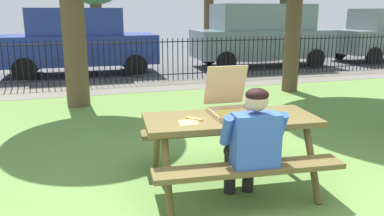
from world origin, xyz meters
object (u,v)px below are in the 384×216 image
(picnic_table_foreground, at_px, (230,133))
(adult_at_table, at_px, (252,142))
(pizza_slice_on_table, at_px, (190,121))
(parked_car_center, at_px, (79,41))
(pizza_box_open, at_px, (231,105))
(parked_car_right, at_px, (262,34))

(picnic_table_foreground, relative_size, adult_at_table, 1.62)
(pizza_slice_on_table, distance_m, adult_at_table, 0.66)
(parked_car_center, bearing_deg, pizza_box_open, -80.53)
(adult_at_table, height_order, parked_car_center, parked_car_center)
(pizza_box_open, height_order, pizza_slice_on_table, pizza_box_open)
(pizza_box_open, bearing_deg, pizza_slice_on_table, -162.44)
(picnic_table_foreground, bearing_deg, pizza_slice_on_table, -174.82)
(pizza_box_open, relative_size, parked_car_center, 0.13)
(adult_at_table, bearing_deg, parked_car_right, 62.65)
(adult_at_table, xyz_separation_m, parked_car_center, (-1.34, 8.90, 0.35))
(pizza_box_open, bearing_deg, parked_car_right, 61.14)
(adult_at_table, relative_size, parked_car_right, 0.25)
(pizza_slice_on_table, distance_m, parked_car_right, 9.85)
(adult_at_table, bearing_deg, pizza_box_open, 86.08)
(picnic_table_foreground, height_order, parked_car_right, parked_car_right)
(parked_car_center, xyz_separation_m, parked_car_right, (5.94, -0.00, 0.09))
(parked_car_right, bearing_deg, pizza_box_open, -118.86)
(pizza_box_open, xyz_separation_m, adult_at_table, (-0.04, -0.62, -0.21))
(picnic_table_foreground, distance_m, pizza_slice_on_table, 0.50)
(pizza_box_open, relative_size, parked_car_right, 0.12)
(pizza_box_open, xyz_separation_m, parked_car_right, (4.56, 8.28, 0.23))
(adult_at_table, bearing_deg, pizza_slice_on_table, 135.14)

